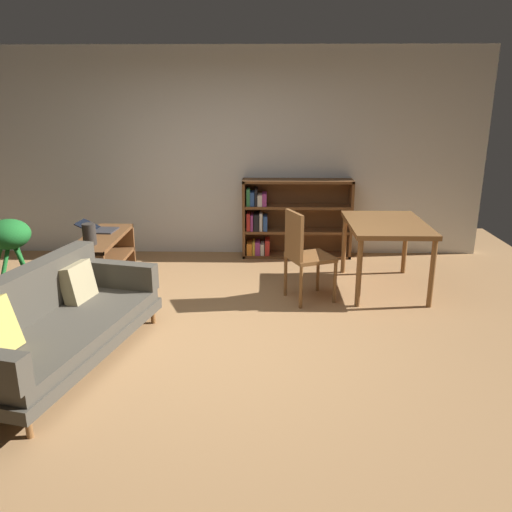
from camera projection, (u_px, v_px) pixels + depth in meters
name	position (u px, v px, depth m)	size (l,w,h in m)	color
ground_plane	(206.00, 336.00, 4.70)	(8.16, 8.16, 0.00)	#A87A4C
back_wall_panel	(227.00, 154.00, 6.88)	(6.80, 0.10, 2.70)	silver
fabric_couch	(49.00, 322.00, 4.14)	(1.27, 2.10, 0.76)	brown
media_console	(103.00, 261.00, 5.91)	(0.42, 1.23, 0.57)	brown
open_laptop	(99.00, 229.00, 6.05)	(0.45, 0.32, 0.11)	#333338
desk_speaker	(89.00, 234.00, 5.47)	(0.14, 0.14, 0.23)	#2D2823
potted_floor_plant	(10.00, 247.00, 5.59)	(0.46, 0.48, 0.83)	#333338
dining_table	(386.00, 230.00, 5.68)	(0.84, 1.18, 0.77)	brown
dining_chair_near	(304.00, 252.00, 5.38)	(0.55, 0.55, 0.97)	brown
bookshelf	(289.00, 219.00, 6.95)	(1.44, 0.31, 1.04)	brown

